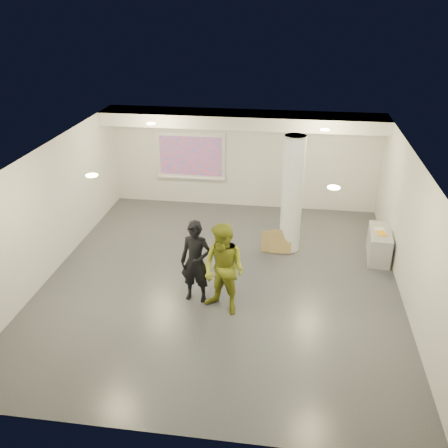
% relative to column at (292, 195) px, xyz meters
% --- Properties ---
extents(floor, '(8.00, 9.00, 0.01)m').
position_rel_column_xyz_m(floor, '(-1.50, -1.80, -1.50)').
color(floor, '#37393E').
rests_on(floor, ground).
extents(ceiling, '(8.00, 9.00, 0.01)m').
position_rel_column_xyz_m(ceiling, '(-1.50, -1.80, 1.50)').
color(ceiling, white).
rests_on(ceiling, floor).
extents(wall_back, '(8.00, 0.01, 3.00)m').
position_rel_column_xyz_m(wall_back, '(-1.50, 2.70, 0.00)').
color(wall_back, silver).
rests_on(wall_back, floor).
extents(wall_front, '(8.00, 0.01, 3.00)m').
position_rel_column_xyz_m(wall_front, '(-1.50, -6.30, 0.00)').
color(wall_front, silver).
rests_on(wall_front, floor).
extents(wall_left, '(0.01, 9.00, 3.00)m').
position_rel_column_xyz_m(wall_left, '(-5.50, -1.80, 0.00)').
color(wall_left, silver).
rests_on(wall_left, floor).
extents(wall_right, '(0.01, 9.00, 3.00)m').
position_rel_column_xyz_m(wall_right, '(2.50, -1.80, 0.00)').
color(wall_right, silver).
rests_on(wall_right, floor).
extents(soffit_band, '(8.00, 1.10, 0.36)m').
position_rel_column_xyz_m(soffit_band, '(-1.50, 2.15, 1.32)').
color(soffit_band, silver).
rests_on(soffit_band, ceiling).
extents(downlight_nw, '(0.22, 0.22, 0.02)m').
position_rel_column_xyz_m(downlight_nw, '(-3.70, 0.70, 1.48)').
color(downlight_nw, '#FFDE8B').
rests_on(downlight_nw, ceiling).
extents(downlight_ne, '(0.22, 0.22, 0.02)m').
position_rel_column_xyz_m(downlight_ne, '(0.70, 0.70, 1.48)').
color(downlight_ne, '#FFDE8B').
rests_on(downlight_ne, ceiling).
extents(downlight_sw, '(0.22, 0.22, 0.02)m').
position_rel_column_xyz_m(downlight_sw, '(-3.70, -3.30, 1.48)').
color(downlight_sw, '#FFDE8B').
rests_on(downlight_sw, ceiling).
extents(downlight_se, '(0.22, 0.22, 0.02)m').
position_rel_column_xyz_m(downlight_se, '(0.70, -3.30, 1.48)').
color(downlight_se, '#FFDE8B').
rests_on(downlight_se, ceiling).
extents(column, '(0.52, 0.52, 3.00)m').
position_rel_column_xyz_m(column, '(0.00, 0.00, 0.00)').
color(column, silver).
rests_on(column, floor).
extents(projection_screen, '(2.10, 0.13, 1.42)m').
position_rel_column_xyz_m(projection_screen, '(-3.10, 2.65, 0.03)').
color(projection_screen, white).
rests_on(projection_screen, wall_back).
extents(credenza, '(0.61, 1.28, 0.73)m').
position_rel_column_xyz_m(credenza, '(2.22, -0.16, -1.14)').
color(credenza, gray).
rests_on(credenza, floor).
extents(papers_stack, '(0.30, 0.36, 0.02)m').
position_rel_column_xyz_m(papers_stack, '(2.19, -0.12, -0.76)').
color(papers_stack, silver).
rests_on(papers_stack, credenza).
extents(postit_pad, '(0.24, 0.30, 0.03)m').
position_rel_column_xyz_m(postit_pad, '(2.21, -0.31, -0.76)').
color(postit_pad, gold).
rests_on(postit_pad, credenza).
extents(cardboard_back, '(0.51, 0.20, 0.54)m').
position_rel_column_xyz_m(cardboard_back, '(-0.46, -0.24, -1.23)').
color(cardboard_back, olive).
rests_on(cardboard_back, floor).
extents(cardboard_front, '(0.56, 0.25, 0.59)m').
position_rel_column_xyz_m(cardboard_front, '(-0.22, -0.24, -1.20)').
color(cardboard_front, olive).
rests_on(cardboard_front, floor).
extents(woman, '(0.71, 0.50, 1.83)m').
position_rel_column_xyz_m(woman, '(-1.92, -2.63, -0.59)').
color(woman, black).
rests_on(woman, floor).
extents(man, '(1.19, 1.10, 1.96)m').
position_rel_column_xyz_m(man, '(-1.28, -2.98, -0.52)').
color(man, olive).
rests_on(man, floor).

